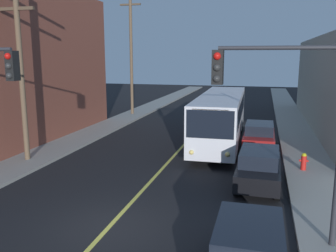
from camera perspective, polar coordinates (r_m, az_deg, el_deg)
name	(u,v)px	position (r m, az deg, el deg)	size (l,w,h in m)	color
ground_plane	(109,227)	(12.70, -9.27, -15.44)	(120.00, 120.00, 0.00)	black
sidewalk_left	(69,143)	(24.27, -15.37, -2.64)	(2.50, 90.00, 0.15)	gray
sidewalk_right	(307,159)	(21.23, 21.04, -4.92)	(2.50, 90.00, 0.15)	gray
lane_stripe_center	(193,134)	(26.39, 4.04, -1.34)	(0.16, 60.00, 0.01)	#D8CC4C
city_bus	(221,116)	(23.64, 8.37, 1.59)	(2.83, 12.20, 3.20)	silver
parked_car_black	(259,167)	(16.42, 14.16, -6.29)	(1.92, 4.45, 1.62)	black
parked_car_red	(259,136)	(22.74, 14.19, -1.50)	(1.84, 4.41, 1.62)	maroon
utility_pole_near	(20,63)	(20.34, -22.28, 9.24)	(2.40, 0.28, 9.31)	brown
utility_pole_mid	(131,47)	(34.82, -5.85, 12.35)	(2.40, 0.28, 11.63)	brown
traffic_signal_right_corner	(286,103)	(10.80, 18.11, 3.43)	(3.75, 0.48, 6.00)	#2D2D33
fire_hydrant	(304,161)	(18.90, 20.63, -5.21)	(0.44, 0.26, 0.84)	red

